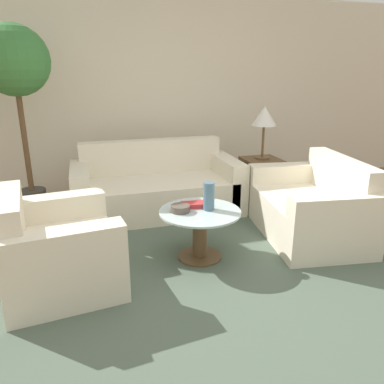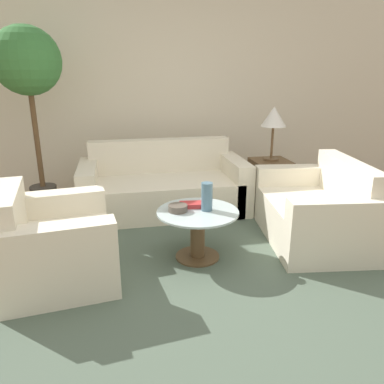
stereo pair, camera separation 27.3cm
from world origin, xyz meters
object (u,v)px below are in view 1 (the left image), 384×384
at_px(sofa_main, 156,189).
at_px(coffee_table, 200,228).
at_px(armchair, 54,253).
at_px(bowl, 180,209).
at_px(loveseat, 313,209).
at_px(table_lamp, 264,118).
at_px(book_stack, 193,205).
at_px(potted_plant, 15,72).
at_px(vase, 209,196).

relative_size(sofa_main, coffee_table, 2.67).
distance_m(armchair, bowl, 1.09).
xyz_separation_m(loveseat, coffee_table, (-1.27, -0.16, 0.02)).
xyz_separation_m(table_lamp, bowl, (-1.34, -1.13, -0.61)).
bearing_deg(book_stack, table_lamp, 48.42).
height_order(table_lamp, potted_plant, potted_plant).
xyz_separation_m(table_lamp, vase, (-1.08, -1.15, -0.51)).
height_order(coffee_table, potted_plant, potted_plant).
relative_size(sofa_main, book_stack, 8.20).
xyz_separation_m(armchair, vase, (1.31, 0.11, 0.30)).
bearing_deg(bowl, table_lamp, 40.21).
bearing_deg(potted_plant, coffee_table, -44.60).
bearing_deg(armchair, bowl, -89.93).
bearing_deg(loveseat, coffee_table, -75.20).
distance_m(armchair, vase, 1.35).
relative_size(armchair, vase, 4.29).
height_order(armchair, table_lamp, table_lamp).
bearing_deg(table_lamp, sofa_main, 173.18).
distance_m(sofa_main, potted_plant, 1.97).
bearing_deg(potted_plant, book_stack, -42.97).
distance_m(armchair, potted_plant, 2.14).
distance_m(potted_plant, book_stack, 2.38).
xyz_separation_m(coffee_table, vase, (0.08, 0.00, 0.29)).
height_order(table_lamp, vase, table_lamp).
bearing_deg(book_stack, loveseat, 9.36).
relative_size(loveseat, vase, 5.74).
distance_m(vase, book_stack, 0.19).
xyz_separation_m(coffee_table, bowl, (-0.17, 0.03, 0.19)).
relative_size(potted_plant, bowl, 12.48).
xyz_separation_m(armchair, coffee_table, (1.23, 0.11, 0.02)).
height_order(sofa_main, table_lamp, table_lamp).
xyz_separation_m(sofa_main, coffee_table, (0.14, -1.31, 0.02)).
height_order(potted_plant, vase, potted_plant).
distance_m(sofa_main, vase, 1.36).
xyz_separation_m(loveseat, potted_plant, (-2.82, 1.37, 1.34)).
relative_size(armchair, potted_plant, 0.51).
relative_size(loveseat, book_stack, 6.11).
height_order(vase, book_stack, vase).
xyz_separation_m(sofa_main, loveseat, (1.41, -1.15, 0.00)).
bearing_deg(vase, armchair, -175.12).
bearing_deg(potted_plant, table_lamp, -7.89).
height_order(table_lamp, book_stack, table_lamp).
height_order(coffee_table, book_stack, book_stack).
bearing_deg(potted_plant, loveseat, -25.94).
bearing_deg(potted_plant, bowl, -47.43).
height_order(armchair, coffee_table, armchair).
bearing_deg(bowl, vase, -5.01).
relative_size(armchair, book_stack, 4.57).
distance_m(sofa_main, coffee_table, 1.32).
bearing_deg(sofa_main, potted_plant, 171.14).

